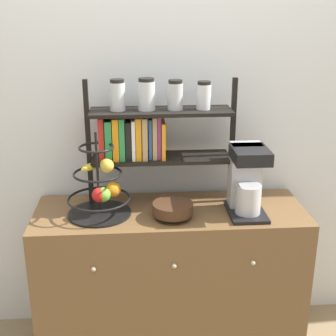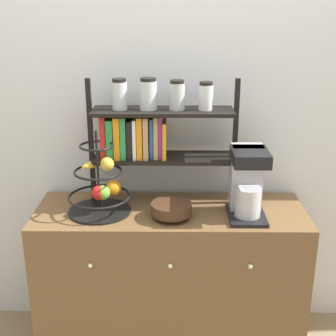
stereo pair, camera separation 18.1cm
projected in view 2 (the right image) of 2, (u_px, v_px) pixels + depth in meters
The scene contains 6 objects.
wall_back at pixel (171, 104), 2.48m from camera, with size 7.00×0.05×2.60m, color silver.
sideboard at pixel (170, 279), 2.52m from camera, with size 1.38×0.49×0.81m.
coffee_maker at pixel (247, 181), 2.28m from camera, with size 0.18×0.26×0.35m.
fruit_stand at pixel (101, 187), 2.32m from camera, with size 0.32×0.32×0.42m.
wooden_bowl at pixel (171, 209), 2.28m from camera, with size 0.20×0.20×0.08m.
shelf_hutch at pixel (148, 129), 2.34m from camera, with size 0.75×0.20×0.66m.
Camera 2 is at (0.01, -1.93, 1.81)m, focal length 50.00 mm.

